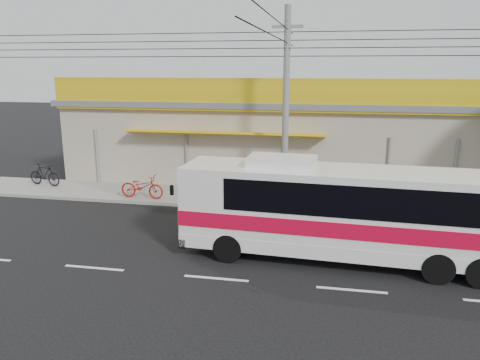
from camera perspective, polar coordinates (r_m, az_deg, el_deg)
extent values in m
plane|color=black|center=(16.71, -0.86, -8.27)|extent=(120.00, 120.00, 0.00)
cube|color=gray|center=(22.28, 2.28, -2.40)|extent=(30.00, 3.20, 0.15)
cube|color=gray|center=(27.27, 4.10, 4.93)|extent=(22.00, 8.00, 4.20)
cube|color=#55585C|center=(27.02, 4.18, 9.65)|extent=(22.60, 8.60, 0.30)
cube|color=gold|center=(22.91, 2.96, 10.31)|extent=(22.00, 0.24, 1.60)
cube|color=red|center=(23.24, -2.02, 10.37)|extent=(9.00, 0.10, 1.20)
cube|color=#167D31|center=(22.90, 19.51, 9.55)|extent=(2.40, 0.10, 1.10)
cube|color=navy|center=(23.45, 26.12, 9.03)|extent=(2.20, 0.10, 1.10)
cube|color=red|center=(25.72, -17.65, 10.07)|extent=(3.00, 0.10, 1.10)
cube|color=gold|center=(23.29, -2.06, 5.67)|extent=(10.00, 1.20, 0.37)
cube|color=silver|center=(15.48, 13.44, -3.63)|extent=(11.12, 2.90, 2.66)
cube|color=red|center=(15.58, 13.38, -4.76)|extent=(11.16, 2.94, 0.50)
cube|color=black|center=(15.33, 15.96, -1.64)|extent=(9.29, 2.84, 1.01)
cube|color=black|center=(16.30, -5.90, -0.93)|extent=(0.26, 2.02, 1.38)
cube|color=silver|center=(15.29, 5.14, 2.27)|extent=(2.27, 1.40, 0.33)
cylinder|color=black|center=(15.43, -1.49, -8.29)|extent=(0.97, 0.35, 0.95)
cylinder|color=black|center=(17.31, 0.36, -5.80)|extent=(0.97, 0.35, 0.95)
cylinder|color=black|center=(17.28, 25.92, -7.27)|extent=(0.97, 0.35, 0.95)
imported|color=maroon|center=(22.60, -11.85, -0.79)|extent=(2.16, 0.85, 1.12)
imported|color=black|center=(26.51, -22.73, 0.62)|extent=(2.01, 0.91, 1.17)
cylinder|color=slate|center=(20.64, 5.59, 8.41)|extent=(0.28, 0.28, 8.74)
cube|color=slate|center=(20.61, 5.83, 18.13)|extent=(1.31, 0.13, 0.13)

